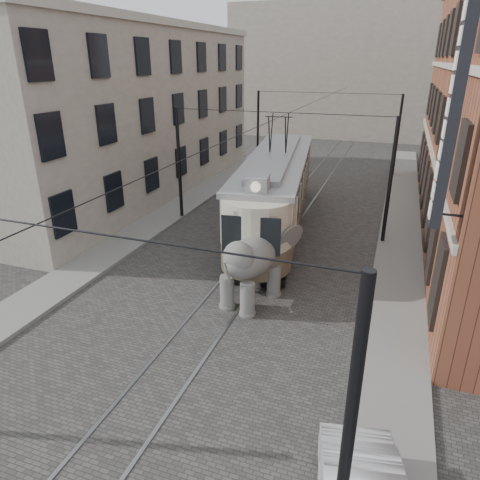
% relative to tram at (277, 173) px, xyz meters
% --- Properties ---
extents(ground, '(120.00, 120.00, 0.00)m').
position_rel_tram_xyz_m(ground, '(0.36, -6.73, -2.86)').
color(ground, '#43413E').
extents(tram_rails, '(1.54, 80.00, 0.02)m').
position_rel_tram_xyz_m(tram_rails, '(0.36, -6.73, -2.85)').
color(tram_rails, slate).
rests_on(tram_rails, ground).
extents(sidewalk_right, '(2.00, 60.00, 0.15)m').
position_rel_tram_xyz_m(sidewalk_right, '(6.36, -6.73, -2.78)').
color(sidewalk_right, slate).
rests_on(sidewalk_right, ground).
extents(sidewalk_left, '(2.00, 60.00, 0.15)m').
position_rel_tram_xyz_m(sidewalk_left, '(-6.14, -6.73, -2.78)').
color(sidewalk_left, slate).
rests_on(sidewalk_left, ground).
extents(stucco_building, '(7.00, 24.00, 10.00)m').
position_rel_tram_xyz_m(stucco_building, '(-10.64, 3.27, 2.14)').
color(stucco_building, gray).
rests_on(stucco_building, ground).
extents(distant_block, '(28.00, 10.00, 14.00)m').
position_rel_tram_xyz_m(distant_block, '(0.36, 33.27, 4.14)').
color(distant_block, gray).
rests_on(distant_block, ground).
extents(catenary, '(11.00, 30.20, 6.00)m').
position_rel_tram_xyz_m(catenary, '(0.16, -1.73, 0.14)').
color(catenary, black).
rests_on(catenary, ground).
extents(tram, '(5.08, 14.68, 5.71)m').
position_rel_tram_xyz_m(tram, '(0.00, 0.00, 0.00)').
color(tram, beige).
rests_on(tram, ground).
extents(elephant, '(3.60, 4.99, 2.74)m').
position_rel_tram_xyz_m(elephant, '(1.29, -8.07, -1.49)').
color(elephant, slate).
rests_on(elephant, ground).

